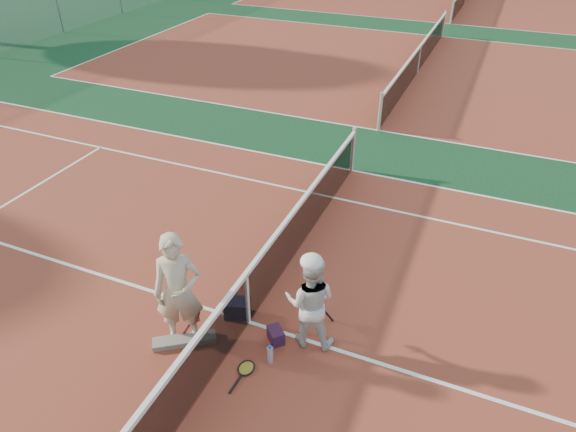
{
  "coord_description": "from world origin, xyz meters",
  "views": [
    {
      "loc": [
        2.86,
        -5.14,
        5.89
      ],
      "look_at": [
        0.0,
        1.59,
        1.05
      ],
      "focal_mm": 32.0,
      "sensor_mm": 36.0,
      "label": 1
    }
  ],
  "objects_px": {
    "racket_black_held": "(317,309)",
    "racket_spare": "(246,368)",
    "player_a": "(178,291)",
    "water_bottle": "(270,355)",
    "player_b": "(310,302)",
    "racket_red": "(196,323)",
    "sports_bag_navy": "(237,308)",
    "net_main": "(247,298)",
    "sports_bag_purple": "(276,335)"
  },
  "relations": [
    {
      "from": "racket_red",
      "to": "water_bottle",
      "type": "bearing_deg",
      "value": -39.65
    },
    {
      "from": "net_main",
      "to": "sports_bag_navy",
      "type": "distance_m",
      "value": 0.43
    },
    {
      "from": "racket_black_held",
      "to": "water_bottle",
      "type": "relative_size",
      "value": 1.72
    },
    {
      "from": "sports_bag_navy",
      "to": "sports_bag_purple",
      "type": "bearing_deg",
      "value": -17.81
    },
    {
      "from": "player_a",
      "to": "sports_bag_navy",
      "type": "xyz_separation_m",
      "value": [
        0.5,
        0.75,
        -0.8
      ]
    },
    {
      "from": "racket_spare",
      "to": "sports_bag_purple",
      "type": "bearing_deg",
      "value": -12.08
    },
    {
      "from": "racket_red",
      "to": "sports_bag_purple",
      "type": "distance_m",
      "value": 1.22
    },
    {
      "from": "sports_bag_purple",
      "to": "sports_bag_navy",
      "type": "bearing_deg",
      "value": 162.19
    },
    {
      "from": "sports_bag_purple",
      "to": "water_bottle",
      "type": "xyz_separation_m",
      "value": [
        0.1,
        -0.41,
        0.03
      ]
    },
    {
      "from": "water_bottle",
      "to": "player_a",
      "type": "bearing_deg",
      "value": -176.29
    },
    {
      "from": "racket_spare",
      "to": "water_bottle",
      "type": "height_order",
      "value": "water_bottle"
    },
    {
      "from": "player_a",
      "to": "water_bottle",
      "type": "distance_m",
      "value": 1.61
    },
    {
      "from": "net_main",
      "to": "racket_spare",
      "type": "xyz_separation_m",
      "value": [
        0.39,
        -0.85,
        -0.49
      ]
    },
    {
      "from": "racket_red",
      "to": "sports_bag_purple",
      "type": "bearing_deg",
      "value": -20.13
    },
    {
      "from": "player_a",
      "to": "player_b",
      "type": "bearing_deg",
      "value": -4.46
    },
    {
      "from": "player_b",
      "to": "net_main",
      "type": "bearing_deg",
      "value": -9.69
    },
    {
      "from": "net_main",
      "to": "racket_spare",
      "type": "distance_m",
      "value": 1.05
    },
    {
      "from": "player_a",
      "to": "sports_bag_purple",
      "type": "height_order",
      "value": "player_a"
    },
    {
      "from": "racket_red",
      "to": "racket_spare",
      "type": "xyz_separation_m",
      "value": [
        0.98,
        -0.29,
        -0.24
      ]
    },
    {
      "from": "sports_bag_purple",
      "to": "water_bottle",
      "type": "relative_size",
      "value": 0.95
    },
    {
      "from": "player_b",
      "to": "racket_black_held",
      "type": "relative_size",
      "value": 3.02
    },
    {
      "from": "player_b",
      "to": "water_bottle",
      "type": "bearing_deg",
      "value": 48.63
    },
    {
      "from": "racket_red",
      "to": "sports_bag_navy",
      "type": "bearing_deg",
      "value": 21.69
    },
    {
      "from": "racket_black_held",
      "to": "racket_spare",
      "type": "bearing_deg",
      "value": 43.17
    },
    {
      "from": "sports_bag_navy",
      "to": "racket_black_held",
      "type": "bearing_deg",
      "value": 17.51
    },
    {
      "from": "player_b",
      "to": "racket_red",
      "type": "height_order",
      "value": "player_b"
    },
    {
      "from": "sports_bag_purple",
      "to": "player_b",
      "type": "bearing_deg",
      "value": 25.06
    },
    {
      "from": "racket_red",
      "to": "racket_black_held",
      "type": "bearing_deg",
      "value": -5.32
    },
    {
      "from": "player_a",
      "to": "sports_bag_purple",
      "type": "distance_m",
      "value": 1.62
    },
    {
      "from": "racket_red",
      "to": "sports_bag_purple",
      "type": "height_order",
      "value": "racket_red"
    },
    {
      "from": "net_main",
      "to": "racket_black_held",
      "type": "relative_size",
      "value": 21.24
    },
    {
      "from": "racket_black_held",
      "to": "racket_spare",
      "type": "distance_m",
      "value": 1.44
    },
    {
      "from": "racket_red",
      "to": "sports_bag_navy",
      "type": "distance_m",
      "value": 0.73
    },
    {
      "from": "player_b",
      "to": "racket_spare",
      "type": "xyz_separation_m",
      "value": [
        -0.63,
        -0.88,
        -0.76
      ]
    },
    {
      "from": "racket_black_held",
      "to": "player_a",
      "type": "bearing_deg",
      "value": 11.22
    },
    {
      "from": "sports_bag_navy",
      "to": "water_bottle",
      "type": "distance_m",
      "value": 1.1
    },
    {
      "from": "player_a",
      "to": "water_bottle",
      "type": "bearing_deg",
      "value": -22.92
    },
    {
      "from": "sports_bag_navy",
      "to": "water_bottle",
      "type": "bearing_deg",
      "value": -36.79
    },
    {
      "from": "player_b",
      "to": "racket_black_held",
      "type": "xyz_separation_m",
      "value": [
        -0.04,
        0.42,
        -0.52
      ]
    },
    {
      "from": "racket_black_held",
      "to": "sports_bag_navy",
      "type": "relative_size",
      "value": 1.32
    },
    {
      "from": "racket_black_held",
      "to": "sports_bag_navy",
      "type": "xyz_separation_m",
      "value": [
        -1.21,
        -0.38,
        -0.1
      ]
    },
    {
      "from": "racket_spare",
      "to": "sports_bag_navy",
      "type": "xyz_separation_m",
      "value": [
        -0.62,
        0.91,
        0.13
      ]
    },
    {
      "from": "sports_bag_navy",
      "to": "player_b",
      "type": "bearing_deg",
      "value": -1.75
    },
    {
      "from": "racket_red",
      "to": "racket_spare",
      "type": "height_order",
      "value": "racket_red"
    },
    {
      "from": "player_a",
      "to": "racket_spare",
      "type": "bearing_deg",
      "value": -34.88
    },
    {
      "from": "net_main",
      "to": "player_a",
      "type": "distance_m",
      "value": 1.1
    },
    {
      "from": "player_b",
      "to": "sports_bag_purple",
      "type": "distance_m",
      "value": 0.84
    },
    {
      "from": "player_a",
      "to": "sports_bag_navy",
      "type": "distance_m",
      "value": 1.21
    },
    {
      "from": "player_a",
      "to": "racket_black_held",
      "type": "xyz_separation_m",
      "value": [
        1.71,
        1.13,
        -0.7
      ]
    },
    {
      "from": "racket_black_held",
      "to": "sports_bag_purple",
      "type": "height_order",
      "value": "racket_black_held"
    }
  ]
}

